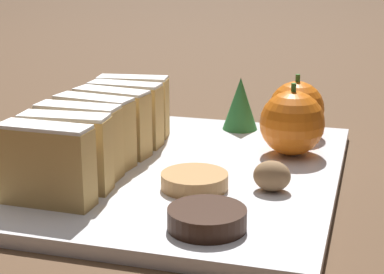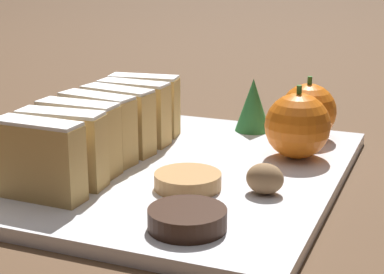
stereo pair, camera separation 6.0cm
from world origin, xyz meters
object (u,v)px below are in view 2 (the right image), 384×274
(orange_near, at_px, (297,126))
(chocolate_cookie, at_px, (187,219))
(walnut, at_px, (265,179))
(orange_far, at_px, (308,112))

(orange_near, relative_size, chocolate_cookie, 1.24)
(orange_near, height_order, chocolate_cookie, orange_near)
(walnut, bearing_deg, chocolate_cookie, -110.06)
(orange_far, relative_size, walnut, 2.14)
(orange_far, distance_m, chocolate_cookie, 0.27)
(walnut, relative_size, chocolate_cookie, 0.55)
(orange_near, height_order, walnut, orange_near)
(orange_near, distance_m, orange_far, 0.07)
(orange_near, bearing_deg, orange_far, 93.62)
(walnut, bearing_deg, orange_near, 88.91)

